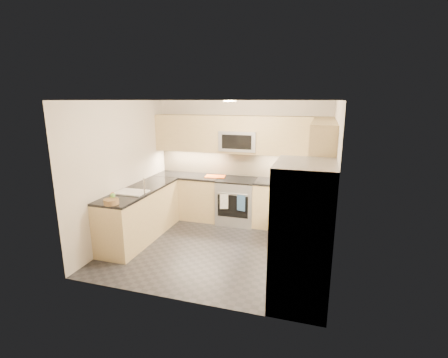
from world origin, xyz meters
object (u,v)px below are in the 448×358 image
microwave (239,141)px  refrigerator (302,235)px  gas_range (237,201)px  utensil_bowl (312,179)px  fruit_basket (111,202)px  cutting_board (215,176)px

microwave → refrigerator: size_ratio=0.42×
gas_range → utensil_bowl: size_ratio=3.53×
gas_range → fruit_basket: bearing=-123.4°
utensil_bowl → cutting_board: utensil_bowl is taller
gas_range → fruit_basket: 2.66m
microwave → cutting_board: bearing=-170.2°
refrigerator → utensil_bowl: bearing=89.4°
gas_range → refrigerator: (1.45, -2.43, 0.45)m
utensil_bowl → microwave: bearing=177.9°
gas_range → fruit_basket: fruit_basket is taller
refrigerator → fruit_basket: size_ratio=7.86×
microwave → fruit_basket: size_ratio=3.32×
cutting_board → fruit_basket: 2.41m
gas_range → utensil_bowl: bearing=2.8°
gas_range → cutting_board: cutting_board is taller
refrigerator → fruit_basket: (-2.89, 0.25, 0.08)m
microwave → fruit_basket: 2.81m
microwave → gas_range: bearing=-90.0°
gas_range → cutting_board: bearing=175.2°
gas_range → refrigerator: bearing=-59.1°
gas_range → utensil_bowl: utensil_bowl is taller
gas_range → utensil_bowl: (1.48, 0.07, 0.56)m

